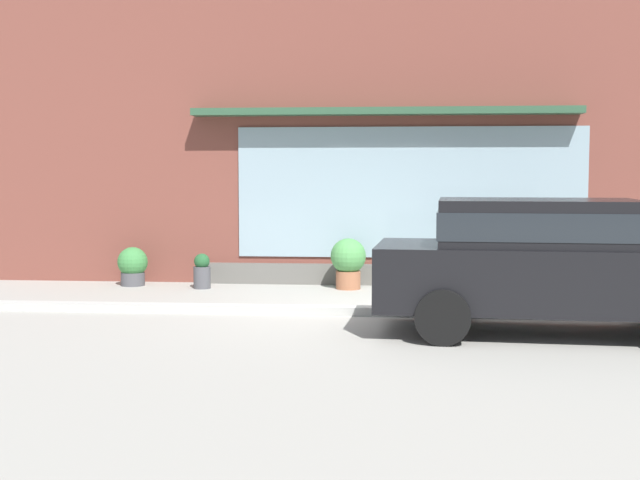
{
  "coord_description": "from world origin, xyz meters",
  "views": [
    {
      "loc": [
        0.24,
        -11.79,
        1.97
      ],
      "look_at": [
        -0.95,
        1.2,
        0.92
      ],
      "focal_mm": 47.83,
      "sensor_mm": 36.0,
      "label": 1
    }
  ],
  "objects_px": {
    "potted_plant_trailing_edge": "(468,260)",
    "potted_plant_by_entrance": "(202,271)",
    "pedestrian_with_handbag": "(557,244)",
    "potted_plant_window_left": "(348,261)",
    "potted_plant_window_right": "(559,254)",
    "parked_car_black": "(548,258)",
    "fire_hydrant": "(505,272)",
    "potted_plant_doorstep": "(133,265)"
  },
  "relations": [
    {
      "from": "potted_plant_doorstep",
      "to": "potted_plant_by_entrance",
      "type": "height_order",
      "value": "potted_plant_doorstep"
    },
    {
      "from": "fire_hydrant",
      "to": "potted_plant_trailing_edge",
      "type": "distance_m",
      "value": 1.84
    },
    {
      "from": "fire_hydrant",
      "to": "parked_car_black",
      "type": "height_order",
      "value": "parked_car_black"
    },
    {
      "from": "pedestrian_with_handbag",
      "to": "potted_plant_window_left",
      "type": "relative_size",
      "value": 1.81
    },
    {
      "from": "pedestrian_with_handbag",
      "to": "potted_plant_window_left",
      "type": "xyz_separation_m",
      "value": [
        -3.2,
        1.23,
        -0.42
      ]
    },
    {
      "from": "pedestrian_with_handbag",
      "to": "potted_plant_window_left",
      "type": "distance_m",
      "value": 3.46
    },
    {
      "from": "potted_plant_doorstep",
      "to": "parked_car_black",
      "type": "bearing_deg",
      "value": -31.09
    },
    {
      "from": "fire_hydrant",
      "to": "potted_plant_window_left",
      "type": "xyz_separation_m",
      "value": [
        -2.41,
        1.51,
        -0.01
      ]
    },
    {
      "from": "parked_car_black",
      "to": "potted_plant_doorstep",
      "type": "relative_size",
      "value": 6.53
    },
    {
      "from": "parked_car_black",
      "to": "potted_plant_by_entrance",
      "type": "bearing_deg",
      "value": 148.43
    },
    {
      "from": "fire_hydrant",
      "to": "pedestrian_with_handbag",
      "type": "bearing_deg",
      "value": 19.11
    },
    {
      "from": "potted_plant_trailing_edge",
      "to": "potted_plant_window_right",
      "type": "distance_m",
      "value": 1.51
    },
    {
      "from": "fire_hydrant",
      "to": "potted_plant_window_right",
      "type": "relative_size",
      "value": 0.77
    },
    {
      "from": "pedestrian_with_handbag",
      "to": "potted_plant_trailing_edge",
      "type": "height_order",
      "value": "pedestrian_with_handbag"
    },
    {
      "from": "potted_plant_trailing_edge",
      "to": "potted_plant_by_entrance",
      "type": "xyz_separation_m",
      "value": [
        -4.48,
        -0.45,
        -0.19
      ]
    },
    {
      "from": "pedestrian_with_handbag",
      "to": "potted_plant_doorstep",
      "type": "relative_size",
      "value": 2.31
    },
    {
      "from": "potted_plant_window_right",
      "to": "potted_plant_by_entrance",
      "type": "bearing_deg",
      "value": -175.81
    },
    {
      "from": "potted_plant_window_right",
      "to": "potted_plant_window_left",
      "type": "relative_size",
      "value": 1.43
    },
    {
      "from": "fire_hydrant",
      "to": "potted_plant_by_entrance",
      "type": "bearing_deg",
      "value": 164.56
    },
    {
      "from": "pedestrian_with_handbag",
      "to": "potted_plant_doorstep",
      "type": "height_order",
      "value": "pedestrian_with_handbag"
    },
    {
      "from": "fire_hydrant",
      "to": "pedestrian_with_handbag",
      "type": "relative_size",
      "value": 0.61
    },
    {
      "from": "fire_hydrant",
      "to": "potted_plant_doorstep",
      "type": "height_order",
      "value": "fire_hydrant"
    },
    {
      "from": "potted_plant_by_entrance",
      "to": "potted_plant_window_left",
      "type": "xyz_separation_m",
      "value": [
        2.47,
        0.16,
        0.19
      ]
    },
    {
      "from": "potted_plant_trailing_edge",
      "to": "potted_plant_window_right",
      "type": "bearing_deg",
      "value": -0.44
    },
    {
      "from": "potted_plant_window_left",
      "to": "potted_plant_trailing_edge",
      "type": "bearing_deg",
      "value": 8.11
    },
    {
      "from": "pedestrian_with_handbag",
      "to": "potted_plant_window_left",
      "type": "bearing_deg",
      "value": -43.46
    },
    {
      "from": "potted_plant_trailing_edge",
      "to": "potted_plant_by_entrance",
      "type": "distance_m",
      "value": 4.51
    },
    {
      "from": "fire_hydrant",
      "to": "potted_plant_window_right",
      "type": "bearing_deg",
      "value": 57.95
    },
    {
      "from": "potted_plant_by_entrance",
      "to": "potted_plant_window_left",
      "type": "distance_m",
      "value": 2.48
    },
    {
      "from": "potted_plant_by_entrance",
      "to": "parked_car_black",
      "type": "bearing_deg",
      "value": -35.26
    },
    {
      "from": "potted_plant_trailing_edge",
      "to": "potted_plant_window_right",
      "type": "height_order",
      "value": "potted_plant_window_right"
    },
    {
      "from": "parked_car_black",
      "to": "potted_plant_by_entrance",
      "type": "distance_m",
      "value": 6.29
    },
    {
      "from": "potted_plant_doorstep",
      "to": "potted_plant_by_entrance",
      "type": "relative_size",
      "value": 1.13
    },
    {
      "from": "fire_hydrant",
      "to": "potted_plant_trailing_edge",
      "type": "relative_size",
      "value": 0.94
    },
    {
      "from": "potted_plant_trailing_edge",
      "to": "potted_plant_window_left",
      "type": "distance_m",
      "value": 2.04
    },
    {
      "from": "potted_plant_window_right",
      "to": "potted_plant_doorstep",
      "type": "height_order",
      "value": "potted_plant_window_right"
    },
    {
      "from": "pedestrian_with_handbag",
      "to": "potted_plant_by_entrance",
      "type": "bearing_deg",
      "value": -33.08
    },
    {
      "from": "potted_plant_window_right",
      "to": "potted_plant_trailing_edge",
      "type": "bearing_deg",
      "value": 179.56
    },
    {
      "from": "parked_car_black",
      "to": "potted_plant_trailing_edge",
      "type": "relative_size",
      "value": 4.35
    },
    {
      "from": "potted_plant_window_right",
      "to": "potted_plant_doorstep",
      "type": "distance_m",
      "value": 7.28
    },
    {
      "from": "pedestrian_with_handbag",
      "to": "potted_plant_trailing_edge",
      "type": "relative_size",
      "value": 1.54
    },
    {
      "from": "potted_plant_by_entrance",
      "to": "potted_plant_doorstep",
      "type": "bearing_deg",
      "value": 169.33
    }
  ]
}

